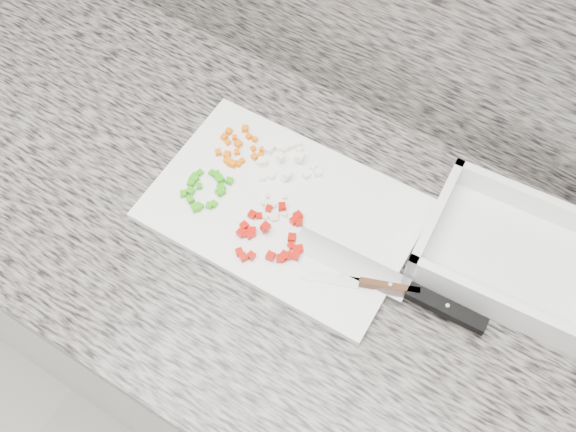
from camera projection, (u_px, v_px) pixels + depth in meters
name	position (u px, v px, depth m)	size (l,w,h in m)	color
cabinet	(263.00, 324.00, 1.41)	(3.92, 0.62, 0.86)	white
countertop	(253.00, 223.00, 1.02)	(3.96, 0.64, 0.04)	#67635B
cutting_board	(284.00, 209.00, 1.00)	(0.41, 0.27, 0.01)	silver
carrot_pile	(238.00, 149.00, 1.05)	(0.08, 0.08, 0.01)	#DE6104
onion_pile	(284.00, 158.00, 1.04)	(0.11, 0.10, 0.02)	white
green_pepper_pile	(205.00, 190.00, 1.01)	(0.07, 0.08, 0.01)	#29970D
red_pepper_pile	(271.00, 237.00, 0.97)	(0.11, 0.12, 0.02)	#A80B02
garlic_pile	(273.00, 211.00, 0.99)	(0.05, 0.06, 0.01)	beige
chef_knife	(412.00, 292.00, 0.92)	(0.30, 0.05, 0.02)	silver
paring_knife	(374.00, 285.00, 0.93)	(0.17, 0.07, 0.02)	silver
tray	(517.00, 258.00, 0.95)	(0.29, 0.22, 0.06)	silver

